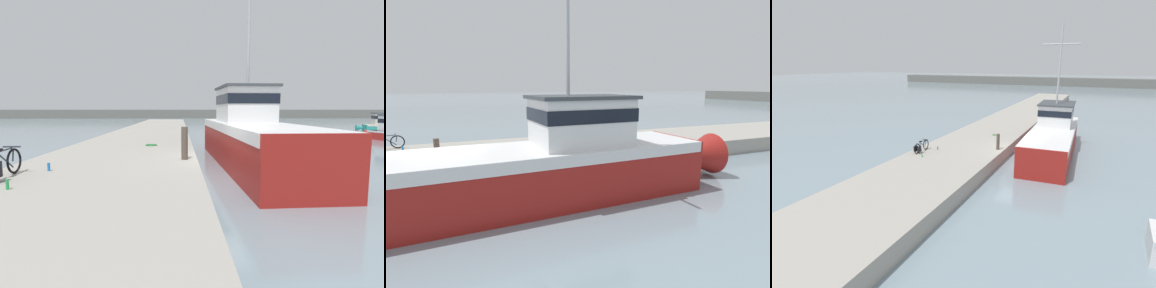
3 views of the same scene
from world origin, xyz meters
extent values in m
plane|color=gray|center=(0.00, 0.00, 0.00)|extent=(320.00, 320.00, 0.00)
cube|color=#A39E93|center=(-3.66, 0.00, 0.43)|extent=(5.64, 80.00, 0.86)
cube|color=maroon|center=(1.83, 3.09, 0.96)|extent=(3.30, 11.89, 1.92)
cone|color=maroon|center=(1.58, 10.05, 0.96)|extent=(1.90, 2.19, 1.82)
cube|color=white|center=(1.83, 3.09, 1.73)|extent=(3.35, 11.66, 0.38)
cube|color=white|center=(1.78, 4.57, 2.72)|extent=(2.42, 3.27, 1.61)
cube|color=black|center=(1.78, 4.57, 3.00)|extent=(2.46, 3.34, 0.45)
cube|color=#3D4247|center=(1.78, 4.57, 3.58)|extent=(2.61, 3.53, 0.12)
cylinder|color=#B2B2B7|center=(1.80, 4.09, 6.46)|extent=(0.14, 0.14, 5.62)
cylinder|color=#B2B2B7|center=(1.80, 4.09, 7.86)|extent=(2.59, 0.19, 0.10)
torus|color=black|center=(-5.75, -3.35, 1.19)|extent=(0.06, 0.66, 0.66)
torus|color=black|center=(-5.74, -2.28, 1.19)|extent=(0.06, 0.66, 0.66)
cylinder|color=#232833|center=(-5.74, -3.18, 1.11)|extent=(0.04, 0.36, 0.18)
cylinder|color=#232833|center=(-5.74, -2.95, 1.29)|extent=(0.04, 0.14, 0.50)
cylinder|color=#232833|center=(-5.74, -3.13, 1.36)|extent=(0.04, 0.48, 0.38)
cylinder|color=#232833|center=(-5.74, -2.68, 1.28)|extent=(0.04, 0.68, 0.51)
cylinder|color=#232833|center=(-5.74, -2.62, 1.53)|extent=(0.04, 0.55, 0.05)
cylinder|color=#232833|center=(-5.74, -2.32, 1.35)|extent=(0.04, 0.10, 0.34)
cylinder|color=#232833|center=(-5.74, -2.35, 1.57)|extent=(0.44, 0.04, 0.04)
cube|color=black|center=(-5.74, -2.93, 1.57)|extent=(0.10, 0.24, 0.05)
cube|color=black|center=(-5.89, -3.30, 1.16)|extent=(0.12, 0.32, 0.36)
cube|color=black|center=(-5.61, -3.30, 1.16)|extent=(0.12, 0.32, 0.36)
cylinder|color=#51473D|center=(-1.27, -0.27, 1.40)|extent=(0.22, 0.22, 1.09)
torus|color=#197A2D|center=(-2.75, 3.67, 0.88)|extent=(0.54, 0.54, 0.04)
cylinder|color=green|center=(-5.03, -3.89, 0.97)|extent=(0.06, 0.06, 0.22)
cylinder|color=blue|center=(-4.99, -1.99, 0.97)|extent=(0.07, 0.07, 0.22)
camera|label=1|loc=(-1.42, -10.15, 2.53)|focal=28.00mm
camera|label=2|loc=(11.45, 0.45, 3.98)|focal=28.00mm
camera|label=3|loc=(4.84, -19.03, 6.57)|focal=28.00mm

